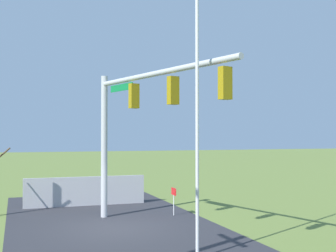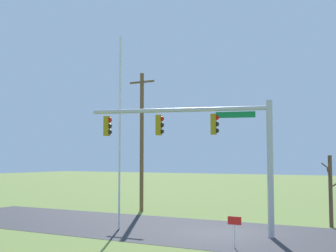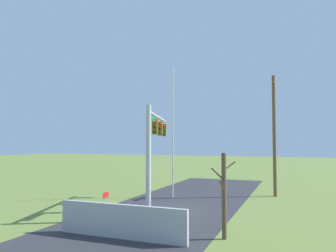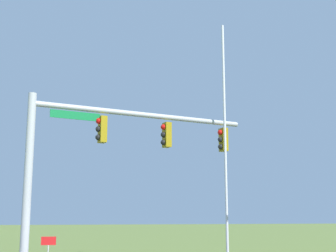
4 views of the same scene
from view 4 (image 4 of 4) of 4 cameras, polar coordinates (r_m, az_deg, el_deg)
name	(u,v)px [view 4 (image 4 of 4)]	position (r m, az deg, el deg)	size (l,w,h in m)	color
signal_mast	(107,147)	(16.95, -7.46, -2.53)	(8.27, 2.55, 6.13)	#B2B5BA
flagpole	(225,142)	(18.46, 7.00, -1.95)	(0.10, 0.10, 9.72)	silver
open_sign	(48,245)	(19.06, -14.41, -13.90)	(0.56, 0.04, 1.22)	silver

